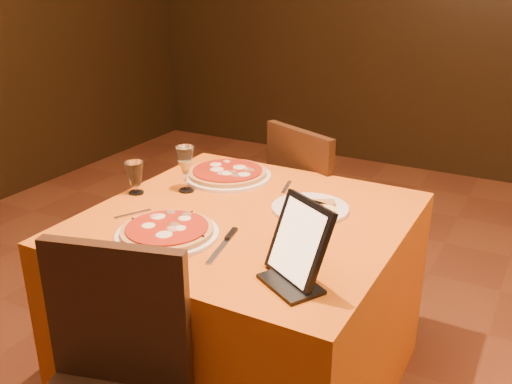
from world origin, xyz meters
The scene contains 11 objects.
main_table centered at (-0.45, 0.50, 0.38)m, with size 1.10×1.10×0.75m, color #CA590C.
chair_main_far centered at (-0.45, 1.30, 0.46)m, with size 0.40×0.40×0.91m, color black, non-canonical shape.
pizza_near centered at (-0.60, 0.23, 0.77)m, with size 0.35×0.35×0.03m.
pizza_far centered at (-0.72, 0.81, 0.77)m, with size 0.37×0.37×0.03m.
cutlet_dish centered at (-0.27, 0.66, 0.76)m, with size 0.29×0.29×0.03m.
wine_glass centered at (-0.78, 0.60, 0.84)m, with size 0.08×0.08×0.19m, color #D5D179, non-canonical shape.
water_glass centered at (-0.95, 0.48, 0.81)m, with size 0.07×0.07×0.13m, color white, non-canonical shape.
tablet centered at (-0.10, 0.19, 0.87)m, with size 0.21×0.02×0.24m, color black.
knife centered at (-0.40, 0.25, 0.75)m, with size 0.24×0.02×0.01m, color #B3B2B9.
fork_near centered at (-0.82, 0.31, 0.75)m, with size 0.14×0.02×0.01m, color #BABBC2.
fork_far centered at (-0.45, 0.82, 0.75)m, with size 0.14×0.02×0.01m, color silver.
Camera 1 is at (0.48, -1.14, 1.60)m, focal length 40.00 mm.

